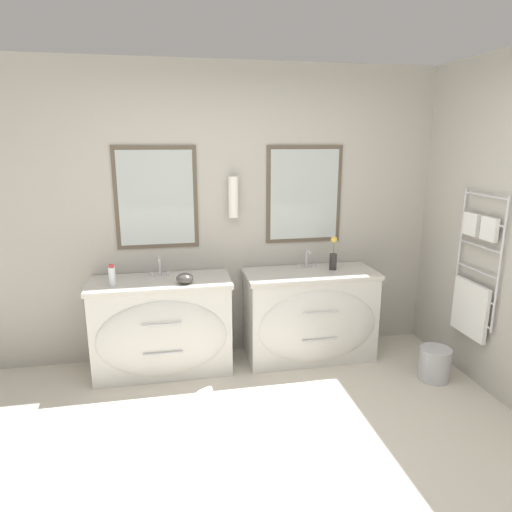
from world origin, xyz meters
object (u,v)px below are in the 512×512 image
vanity_left (162,326)px  amenity_bowl (185,278)px  waste_bin (435,363)px  toiletry_bottle (112,276)px  vanity_right (310,315)px  flower_vase (333,256)px

vanity_left → amenity_bowl: bearing=-24.9°
waste_bin → amenity_bowl: bearing=166.5°
vanity_left → toiletry_bottle: size_ratio=6.60×
vanity_right → amenity_bowl: (-1.11, -0.09, 0.44)m
flower_vase → waste_bin: (0.69, -0.64, -0.80)m
vanity_left → amenity_bowl: amenity_bowl is taller
amenity_bowl → flower_vase: size_ratio=0.46×
vanity_right → waste_bin: (0.91, -0.58, -0.27)m
toiletry_bottle → amenity_bowl: bearing=-4.2°
vanity_right → flower_vase: bearing=16.6°
amenity_bowl → vanity_right: bearing=4.8°
toiletry_bottle → vanity_right: bearing=1.8°
vanity_right → waste_bin: 1.11m
waste_bin → flower_vase: bearing=136.9°
vanity_right → flower_vase: flower_vase is taller
vanity_left → vanity_right: 1.31m
vanity_right → amenity_bowl: bearing=-175.2°
toiletry_bottle → amenity_bowl: size_ratio=1.27×
amenity_bowl → vanity_left: bearing=155.1°
amenity_bowl → waste_bin: amenity_bowl is taller
flower_vase → amenity_bowl: bearing=-173.2°
vanity_right → toiletry_bottle: size_ratio=6.60×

